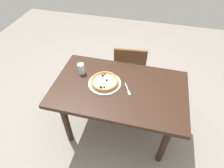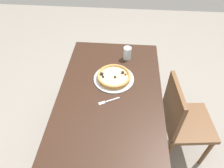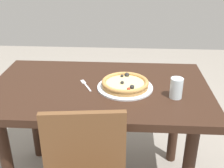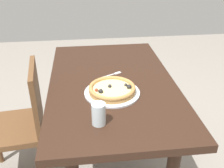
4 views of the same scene
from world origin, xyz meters
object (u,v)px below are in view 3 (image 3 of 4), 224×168
plate (125,87)px  fork (85,84)px  drinking_glass (176,88)px  dining_table (100,102)px  pizza (125,83)px

plate → fork: bearing=172.9°
plate → drinking_glass: bearing=-19.4°
dining_table → fork: bearing=171.6°
fork → plate: bearing=-123.8°
plate → fork: 0.24m
plate → drinking_glass: (0.28, -0.10, 0.05)m
dining_table → fork: 0.14m
dining_table → drinking_glass: 0.48m
plate → pizza: pizza is taller
dining_table → fork: size_ratio=8.51×
dining_table → plate: size_ratio=4.01×
fork → drinking_glass: 0.54m
fork → drinking_glass: bearing=-130.6°
dining_table → fork: fork is taller
dining_table → drinking_glass: drinking_glass is taller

